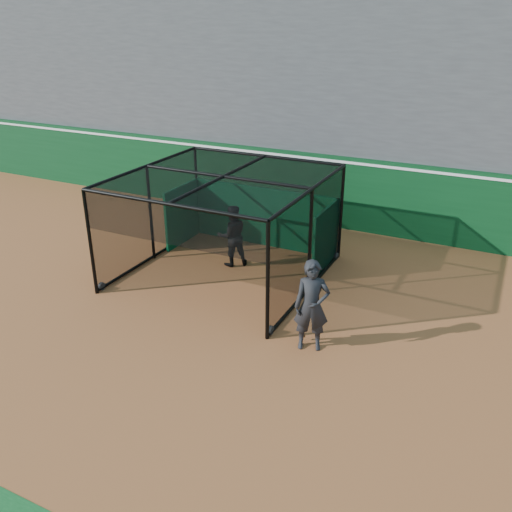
% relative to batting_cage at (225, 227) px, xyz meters
% --- Properties ---
extents(ground, '(120.00, 120.00, 0.00)m').
position_rel_batting_cage_xyz_m(ground, '(0.96, -3.33, -1.43)').
color(ground, '#99552C').
rests_on(ground, ground).
extents(outfield_wall, '(50.00, 0.50, 2.50)m').
position_rel_batting_cage_xyz_m(outfield_wall, '(0.96, 5.17, -0.15)').
color(outfield_wall, '#0B3C1A').
rests_on(outfield_wall, ground).
extents(grandstand, '(50.00, 7.85, 8.95)m').
position_rel_batting_cage_xyz_m(grandstand, '(0.96, 8.94, 3.04)').
color(grandstand, '#4C4C4F').
rests_on(grandstand, ground).
extents(batting_cage, '(5.13, 5.23, 2.87)m').
position_rel_batting_cage_xyz_m(batting_cage, '(0.00, 0.00, 0.00)').
color(batting_cage, black).
rests_on(batting_cage, ground).
extents(batter, '(1.13, 1.12, 1.84)m').
position_rel_batting_cage_xyz_m(batter, '(-0.13, 0.64, -0.51)').
color(batter, black).
rests_on(batter, ground).
extents(on_deck_player, '(0.90, 0.74, 2.10)m').
position_rel_batting_cage_xyz_m(on_deck_player, '(3.53, -2.48, -0.38)').
color(on_deck_player, black).
rests_on(on_deck_player, ground).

